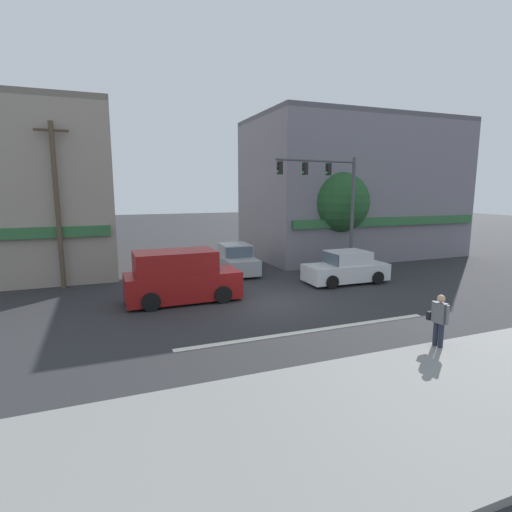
# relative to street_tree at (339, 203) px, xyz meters

# --- Properties ---
(ground_plane) EXTENTS (120.00, 120.00, 0.00)m
(ground_plane) POSITION_rel_street_tree_xyz_m (-6.98, -5.85, -3.78)
(ground_plane) COLOR #2B2B2D
(lane_marking_stripe) EXTENTS (9.00, 0.24, 0.01)m
(lane_marking_stripe) POSITION_rel_street_tree_xyz_m (-6.98, -9.35, -3.77)
(lane_marking_stripe) COLOR silver
(lane_marking_stripe) RESTS_ON ground
(sidewalk_curb) EXTENTS (40.00, 5.00, 0.16)m
(sidewalk_curb) POSITION_rel_street_tree_xyz_m (-6.98, -14.35, -3.70)
(sidewalk_curb) COLOR gray
(sidewalk_curb) RESTS_ON ground
(building_left_block) EXTENTS (10.61, 11.03, 8.90)m
(building_left_block) POSITION_rel_street_tree_xyz_m (-17.80, 5.61, 0.67)
(building_left_block) COLOR gray
(building_left_block) RESTS_ON ground
(building_right_corner) EXTENTS (13.97, 8.38, 9.20)m
(building_right_corner) POSITION_rel_street_tree_xyz_m (3.35, 3.66, 0.82)
(building_right_corner) COLOR slate
(building_right_corner) RESTS_ON ground
(street_tree) EXTENTS (3.57, 3.57, 5.58)m
(street_tree) POSITION_rel_street_tree_xyz_m (0.00, 0.00, 0.00)
(street_tree) COLOR #4C3823
(street_tree) RESTS_ON ground
(utility_pole_near_left) EXTENTS (1.40, 0.22, 7.52)m
(utility_pole_near_left) POSITION_rel_street_tree_xyz_m (-14.96, -0.11, 0.13)
(utility_pole_near_left) COLOR brown
(utility_pole_near_left) RESTS_ON ground
(utility_pole_far_right) EXTENTS (1.40, 0.22, 8.35)m
(utility_pole_far_right) POSITION_rel_street_tree_xyz_m (1.33, 0.26, 0.55)
(utility_pole_far_right) COLOR brown
(utility_pole_far_right) RESTS_ON ground
(traffic_light_mast) EXTENTS (4.86, 0.77, 6.20)m
(traffic_light_mast) POSITION_rel_street_tree_xyz_m (-1.91, -2.41, 0.52)
(traffic_light_mast) COLOR #47474C
(traffic_light_mast) RESTS_ON ground
(van_waiting_far) EXTENTS (4.62, 2.08, 2.11)m
(van_waiting_far) POSITION_rel_street_tree_xyz_m (-10.27, -4.35, -2.77)
(van_waiting_far) COLOR maroon
(van_waiting_far) RESTS_ON ground
(sedan_crossing_center) EXTENTS (4.12, 1.91, 1.58)m
(sedan_crossing_center) POSITION_rel_street_tree_xyz_m (-2.07, -4.00, -3.07)
(sedan_crossing_center) COLOR silver
(sedan_crossing_center) RESTS_ON ground
(sedan_crossing_leftbound) EXTENTS (2.06, 4.19, 1.58)m
(sedan_crossing_leftbound) POSITION_rel_street_tree_xyz_m (-6.36, 0.32, -3.07)
(sedan_crossing_leftbound) COLOR #999EA3
(sedan_crossing_leftbound) RESTS_ON ground
(pedestrian_foreground_with_bag) EXTENTS (0.29, 0.68, 1.67)m
(pedestrian_foreground_with_bag) POSITION_rel_street_tree_xyz_m (-4.45, -12.12, -2.83)
(pedestrian_foreground_with_bag) COLOR #232838
(pedestrian_foreground_with_bag) RESTS_ON ground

